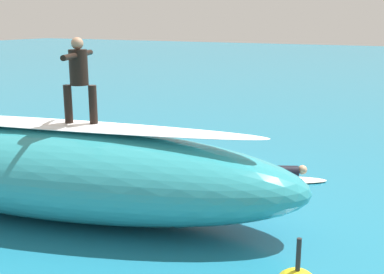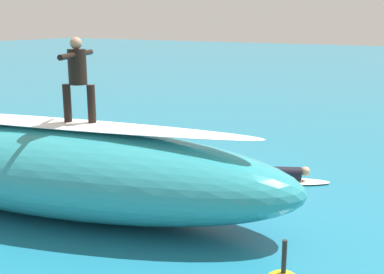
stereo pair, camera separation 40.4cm
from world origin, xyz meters
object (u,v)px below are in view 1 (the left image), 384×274
Objects in this scene: surfboard_riding at (82,126)px; surfboard_paddling at (279,180)px; surfer_paddling at (273,173)px; surfer_riding at (79,74)px.

surfboard_paddling is at bearing -147.13° from surfboard_riding.
surfer_paddling is (0.12, 0.05, 0.16)m from surfboard_paddling.
surfboard_riding is 1.15× the size of surfer_paddling.
surfer_riding reaches higher than surfboard_riding.
surfer_riding is at bearing -149.91° from surfer_paddling.
surfboard_riding is 1.26× the size of surfer_riding.
surfer_riding reaches higher than surfboard_paddling.
surfer_paddling is at bearing -146.27° from surfboard_riding.
surfboard_riding reaches higher than surfer_paddling.
surfboard_riding is 0.89m from surfer_riding.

